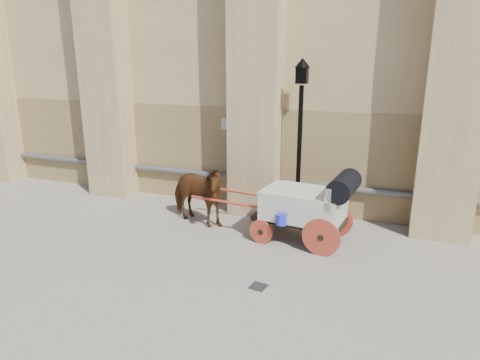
% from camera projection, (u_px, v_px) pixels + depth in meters
% --- Properties ---
extents(ground, '(90.00, 90.00, 0.00)m').
position_uv_depth(ground, '(244.00, 271.00, 9.18)').
color(ground, gray).
rests_on(ground, ground).
extents(horse, '(2.21, 1.45, 1.72)m').
position_uv_depth(horse, '(196.00, 194.00, 11.55)').
color(horse, brown).
rests_on(horse, ground).
extents(carriage, '(4.28, 1.58, 1.83)m').
position_uv_depth(carriage, '(309.00, 204.00, 10.38)').
color(carriage, black).
rests_on(carriage, ground).
extents(street_lamp, '(0.41, 0.41, 4.40)m').
position_uv_depth(street_lamp, '(300.00, 137.00, 11.51)').
color(street_lamp, black).
rests_on(street_lamp, ground).
extents(drain_grate_near, '(0.37, 0.37, 0.01)m').
position_uv_depth(drain_grate_near, '(258.00, 287.00, 8.53)').
color(drain_grate_near, black).
rests_on(drain_grate_near, ground).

